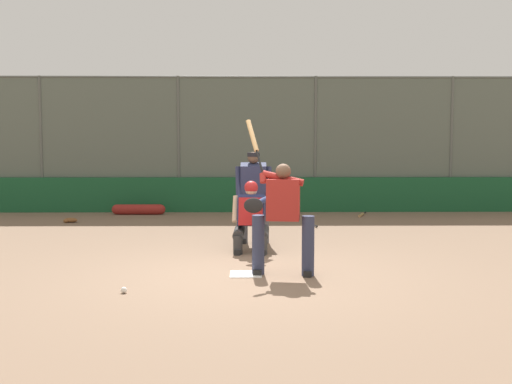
# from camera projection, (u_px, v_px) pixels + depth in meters

# --- Properties ---
(ground_plane) EXTENTS (160.00, 160.00, 0.00)m
(ground_plane) POSITION_uv_depth(u_px,v_px,m) (246.00, 275.00, 8.18)
(ground_plane) COLOR #7A604C
(home_plate_marker) EXTENTS (0.43, 0.43, 0.01)m
(home_plate_marker) POSITION_uv_depth(u_px,v_px,m) (246.00, 274.00, 8.18)
(home_plate_marker) COLOR white
(home_plate_marker) RESTS_ON ground_plane
(backstop_fence) EXTENTS (17.75, 0.08, 3.49)m
(backstop_fence) POSITION_uv_depth(u_px,v_px,m) (247.00, 141.00, 15.45)
(backstop_fence) COLOR #515651
(backstop_fence) RESTS_ON ground_plane
(padding_wall) EXTENTS (17.32, 0.18, 0.89)m
(padding_wall) POSITION_uv_depth(u_px,v_px,m) (247.00, 195.00, 15.47)
(padding_wall) COLOR #19512D
(padding_wall) RESTS_ON ground_plane
(bleachers_beyond) EXTENTS (12.37, 1.95, 1.16)m
(bleachers_beyond) POSITION_uv_depth(u_px,v_px,m) (242.00, 190.00, 17.71)
(bleachers_beyond) COLOR slate
(bleachers_beyond) RESTS_ON ground_plane
(batter_at_plate) EXTENTS (0.94, 0.74, 2.13)m
(batter_at_plate) POSITION_uv_depth(u_px,v_px,m) (282.00, 215.00, 8.10)
(batter_at_plate) COLOR #2D334C
(batter_at_plate) RESTS_ON ground_plane
(catcher_behind_plate) EXTENTS (0.62, 0.75, 1.17)m
(catcher_behind_plate) POSITION_uv_depth(u_px,v_px,m) (251.00, 216.00, 9.76)
(catcher_behind_plate) COLOR #333333
(catcher_behind_plate) RESTS_ON ground_plane
(umpire_home) EXTENTS (0.66, 0.40, 1.63)m
(umpire_home) POSITION_uv_depth(u_px,v_px,m) (253.00, 195.00, 10.63)
(umpire_home) COLOR #4C4C51
(umpire_home) RESTS_ON ground_plane
(spare_bat_near_backstop) EXTENTS (0.35, 0.83, 0.07)m
(spare_bat_near_backstop) POSITION_uv_depth(u_px,v_px,m) (362.00, 215.00, 14.62)
(spare_bat_near_backstop) COLOR black
(spare_bat_near_backstop) RESTS_ON ground_plane
(spare_bat_by_padding) EXTENTS (0.16, 0.87, 0.07)m
(spare_bat_by_padding) POSITION_uv_depth(u_px,v_px,m) (311.00, 223.00, 13.13)
(spare_bat_by_padding) COLOR black
(spare_bat_by_padding) RESTS_ON ground_plane
(fielding_glove_on_dirt) EXTENTS (0.30, 0.23, 0.11)m
(fielding_glove_on_dirt) POSITION_uv_depth(u_px,v_px,m) (70.00, 220.00, 13.44)
(fielding_glove_on_dirt) COLOR brown
(fielding_glove_on_dirt) RESTS_ON ground_plane
(baseball_loose) EXTENTS (0.07, 0.07, 0.07)m
(baseball_loose) POSITION_uv_depth(u_px,v_px,m) (124.00, 290.00, 7.17)
(baseball_loose) COLOR white
(baseball_loose) RESTS_ON ground_plane
(equipment_bag_dugout_side) EXTENTS (1.34, 0.25, 0.25)m
(equipment_bag_dugout_side) POSITION_uv_depth(u_px,v_px,m) (139.00, 209.00, 14.92)
(equipment_bag_dugout_side) COLOR maroon
(equipment_bag_dugout_side) RESTS_ON ground_plane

